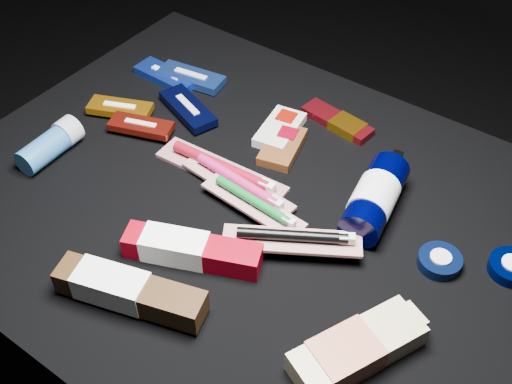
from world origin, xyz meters
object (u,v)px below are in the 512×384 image
Objects in this scene: toothpaste_carton_red at (186,249)px; lotion_bottle at (375,198)px; bodywash_bottle at (355,350)px; deodorant_stick at (51,145)px.

lotion_bottle is at bearing 30.93° from toothpaste_carton_red.
toothpaste_carton_red is at bearing -136.02° from lotion_bottle.
lotion_bottle is 1.07× the size of bodywash_bottle.
toothpaste_carton_red is at bearing -9.17° from deodorant_stick.
toothpaste_carton_red is (0.34, -0.04, -0.00)m from deodorant_stick.
bodywash_bottle is (0.10, -0.24, -0.01)m from lotion_bottle.
deodorant_stick is at bearing -159.58° from bodywash_bottle.
deodorant_stick is at bearing -168.10° from lotion_bottle.
deodorant_stick is (-0.51, -0.20, -0.01)m from lotion_bottle.
lotion_bottle is 1.01× the size of toothpaste_carton_red.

